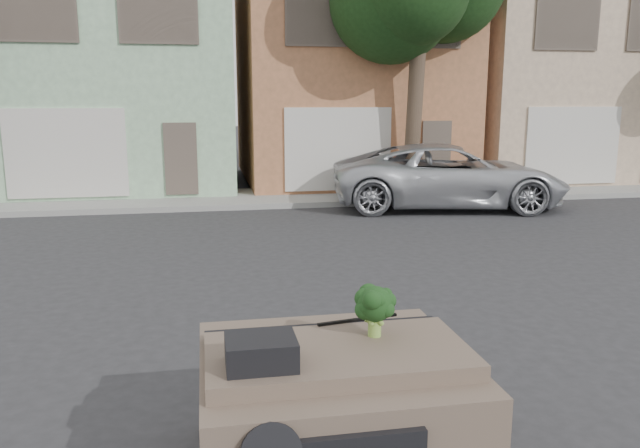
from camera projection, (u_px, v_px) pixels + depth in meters
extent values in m
plane|color=#303033|center=(284.00, 335.00, 7.80)|extent=(120.00, 120.00, 0.00)
cube|color=gray|center=(238.00, 199.00, 17.91)|extent=(40.00, 3.00, 0.15)
cube|color=#A0C9A0|center=(120.00, 71.00, 20.40)|extent=(7.20, 8.20, 7.55)
cube|color=#B2714A|center=(344.00, 73.00, 21.74)|extent=(7.20, 8.20, 7.55)
cube|color=#D0B192|center=(541.00, 74.00, 23.09)|extent=(7.20, 8.20, 7.55)
imported|color=silver|center=(447.00, 208.00, 16.88)|extent=(6.60, 3.91, 1.72)
cube|color=#163313|center=(416.00, 49.00, 17.30)|extent=(4.40, 4.00, 8.50)
cube|color=brown|center=(334.00, 409.00, 4.80)|extent=(2.00, 1.80, 1.12)
cube|color=black|center=(261.00, 352.00, 4.23)|extent=(0.48, 0.38, 0.20)
cube|color=black|center=(358.00, 320.00, 5.11)|extent=(0.69, 0.15, 0.02)
cube|color=black|center=(375.00, 311.00, 4.74)|extent=(0.38, 0.38, 0.40)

